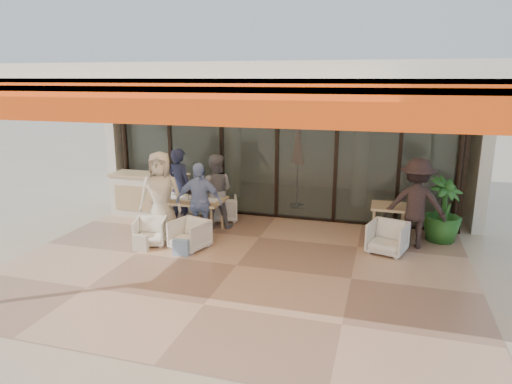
% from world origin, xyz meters
% --- Properties ---
extents(ground, '(70.00, 70.00, 0.00)m').
position_xyz_m(ground, '(0.00, 0.00, 0.00)').
color(ground, '#C6B293').
rests_on(ground, ground).
extents(terrace_floor, '(8.00, 6.00, 0.01)m').
position_xyz_m(terrace_floor, '(0.00, 0.00, 0.01)').
color(terrace_floor, tan).
rests_on(terrace_floor, ground).
extents(terrace_structure, '(8.00, 6.00, 3.40)m').
position_xyz_m(terrace_structure, '(0.00, -0.26, 3.25)').
color(terrace_structure, silver).
rests_on(terrace_structure, ground).
extents(glass_storefront, '(8.08, 0.10, 3.20)m').
position_xyz_m(glass_storefront, '(0.00, 3.00, 1.60)').
color(glass_storefront, '#9EADA3').
rests_on(glass_storefront, ground).
extents(interior_block, '(9.05, 3.62, 3.52)m').
position_xyz_m(interior_block, '(0.01, 5.31, 2.23)').
color(interior_block, silver).
rests_on(interior_block, ground).
extents(host_counter, '(1.85, 0.65, 1.04)m').
position_xyz_m(host_counter, '(-2.94, 2.30, 0.53)').
color(host_counter, silver).
rests_on(host_counter, ground).
extents(dining_table, '(1.50, 0.90, 0.93)m').
position_xyz_m(dining_table, '(-1.57, 1.50, 0.69)').
color(dining_table, tan).
rests_on(dining_table, ground).
extents(chair_far_left, '(0.66, 0.63, 0.62)m').
position_xyz_m(chair_far_left, '(-1.98, 2.44, 0.31)').
color(chair_far_left, white).
rests_on(chair_far_left, ground).
extents(chair_far_right, '(0.79, 0.76, 0.64)m').
position_xyz_m(chair_far_right, '(-1.14, 2.44, 0.32)').
color(chair_far_right, white).
rests_on(chair_far_right, ground).
extents(chair_near_left, '(0.73, 0.70, 0.61)m').
position_xyz_m(chair_near_left, '(-1.98, 0.54, 0.30)').
color(chair_near_left, white).
rests_on(chair_near_left, ground).
extents(chair_near_right, '(0.78, 0.75, 0.65)m').
position_xyz_m(chair_near_right, '(-1.14, 0.54, 0.32)').
color(chair_near_right, white).
rests_on(chair_near_right, ground).
extents(diner_navy, '(0.74, 0.61, 1.75)m').
position_xyz_m(diner_navy, '(-1.98, 1.94, 0.87)').
color(diner_navy, '#1A1C3B').
rests_on(diner_navy, ground).
extents(diner_grey, '(0.93, 0.80, 1.65)m').
position_xyz_m(diner_grey, '(-1.14, 1.94, 0.83)').
color(diner_grey, slate).
rests_on(diner_grey, ground).
extents(diner_cream, '(0.99, 0.75, 1.81)m').
position_xyz_m(diner_cream, '(-1.98, 1.04, 0.90)').
color(diner_cream, beige).
rests_on(diner_cream, ground).
extents(diner_periwinkle, '(0.99, 0.51, 1.62)m').
position_xyz_m(diner_periwinkle, '(-1.14, 1.04, 0.81)').
color(diner_periwinkle, '#7790C7').
rests_on(diner_periwinkle, ground).
extents(tote_bag_cream, '(0.30, 0.10, 0.34)m').
position_xyz_m(tote_bag_cream, '(-1.98, 0.14, 0.17)').
color(tote_bag_cream, silver).
rests_on(tote_bag_cream, ground).
extents(tote_bag_blue, '(0.30, 0.10, 0.34)m').
position_xyz_m(tote_bag_blue, '(-1.14, 0.14, 0.17)').
color(tote_bag_blue, '#99BFD8').
rests_on(tote_bag_blue, ground).
extents(side_table, '(0.70, 0.70, 0.74)m').
position_xyz_m(side_table, '(2.54, 2.14, 0.64)').
color(side_table, tan).
rests_on(side_table, ground).
extents(side_chair, '(0.81, 0.78, 0.68)m').
position_xyz_m(side_chair, '(2.54, 1.39, 0.34)').
color(side_chair, white).
rests_on(side_chair, ground).
extents(standing_woman, '(1.16, 0.68, 1.78)m').
position_xyz_m(standing_woman, '(3.03, 1.85, 0.89)').
color(standing_woman, black).
rests_on(standing_woman, ground).
extents(potted_palm, '(1.05, 1.05, 1.33)m').
position_xyz_m(potted_palm, '(3.59, 2.34, 0.67)').
color(potted_palm, '#1E5919').
rests_on(potted_palm, ground).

